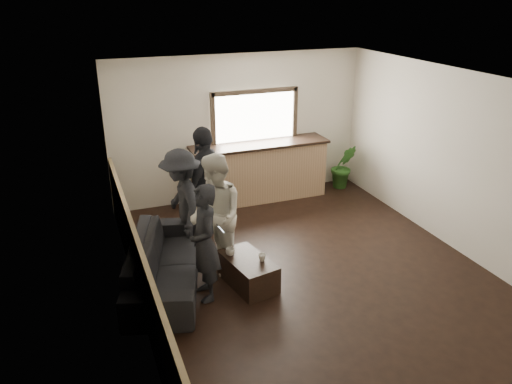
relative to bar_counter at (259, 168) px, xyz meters
name	(u,v)px	position (x,y,z in m)	size (l,w,h in m)	color
ground	(305,266)	(-0.30, -2.70, -0.64)	(5.00, 6.00, 0.01)	black
room_shell	(260,182)	(-1.04, -2.70, 0.83)	(5.01, 6.01, 2.80)	silver
bar_counter	(259,168)	(0.00, 0.00, 0.00)	(2.70, 0.68, 2.13)	#A27B58
sofa	(165,262)	(-2.35, -2.40, -0.30)	(2.33, 0.91, 0.68)	black
coffee_table	(248,271)	(-1.28, -2.85, -0.44)	(0.51, 0.91, 0.41)	black
cup_a	(230,252)	(-1.47, -2.66, -0.18)	(0.13, 0.13, 0.10)	silver
cup_b	(262,258)	(-1.11, -2.96, -0.19)	(0.11, 0.11, 0.10)	silver
potted_plant	(343,166)	(1.85, -0.07, -0.18)	(0.51, 0.41, 0.93)	#2D6623
person_a	(205,243)	(-1.90, -2.92, 0.17)	(0.46, 0.60, 1.63)	black
person_b	(216,215)	(-1.57, -2.31, 0.25)	(0.74, 0.92, 1.79)	beige
person_c	(182,203)	(-1.90, -1.62, 0.21)	(0.64, 1.11, 1.71)	black
person_d	(205,183)	(-1.41, -1.20, 0.31)	(1.07, 1.16, 1.91)	black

